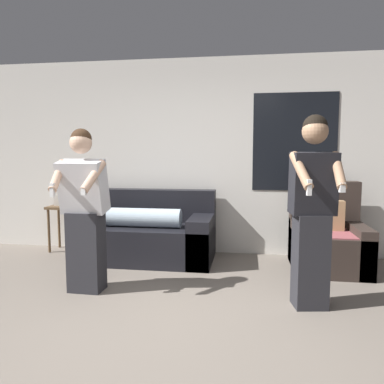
{
  "coord_description": "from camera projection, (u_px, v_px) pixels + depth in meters",
  "views": [
    {
      "loc": [
        0.66,
        -2.6,
        1.4
      ],
      "look_at": [
        0.13,
        0.88,
        1.04
      ],
      "focal_mm": 35.0,
      "sensor_mm": 36.0,
      "label": 1
    }
  ],
  "objects": [
    {
      "name": "ground_plane",
      "position": [
        157.0,
        341.0,
        2.8
      ],
      "size": [
        14.0,
        14.0,
        0.0
      ],
      "primitive_type": "plane",
      "color": "slate"
    },
    {
      "name": "wall_back",
      "position": [
        203.0,
        157.0,
        5.23
      ],
      "size": [
        6.62,
        0.07,
        2.7
      ],
      "color": "silver",
      "rests_on": "ground_plane"
    },
    {
      "name": "couch",
      "position": [
        147.0,
        235.0,
        4.95
      ],
      "size": [
        1.75,
        0.91,
        0.9
      ],
      "color": "black",
      "rests_on": "ground_plane"
    },
    {
      "name": "armchair",
      "position": [
        327.0,
        241.0,
        4.56
      ],
      "size": [
        0.85,
        0.89,
        1.05
      ],
      "color": "#332823",
      "rests_on": "ground_plane"
    },
    {
      "name": "side_table",
      "position": [
        66.0,
        214.0,
        5.37
      ],
      "size": [
        0.47,
        0.37,
        0.8
      ],
      "color": "brown",
      "rests_on": "ground_plane"
    },
    {
      "name": "person_left",
      "position": [
        84.0,
        211.0,
        3.73
      ],
      "size": [
        0.51,
        0.5,
        1.64
      ],
      "color": "#28282D",
      "rests_on": "ground_plane"
    },
    {
      "name": "person_right",
      "position": [
        312.0,
        209.0,
        3.33
      ],
      "size": [
        0.45,
        0.51,
        1.74
      ],
      "color": "#28282D",
      "rests_on": "ground_plane"
    }
  ]
}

